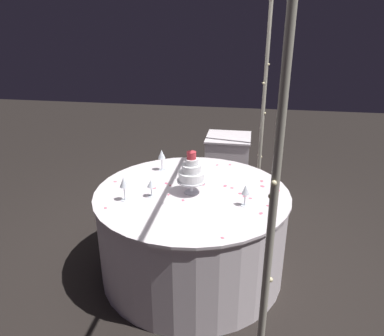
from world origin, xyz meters
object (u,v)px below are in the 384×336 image
Objects in this scene: wine_glass_3 at (162,155)px; main_table at (192,232)px; decorative_arch at (269,103)px; wine_glass_1 at (245,191)px; wine_glass_0 at (124,183)px; side_table at (227,169)px; wine_glass_2 at (151,184)px; tiered_cake at (192,173)px.

main_table is at bearing 40.86° from wine_glass_3.
decorative_arch is 12.48× the size of wine_glass_3.
wine_glass_0 is at bearing -85.97° from wine_glass_1.
wine_glass_1 is at bearing 94.03° from wine_glass_0.
wine_glass_2 reaches higher than side_table.
wine_glass_1 reaches higher than wine_glass_2.
wine_glass_0 is at bearing -63.95° from main_table.
wine_glass_1 is (0.14, 0.40, -0.05)m from tiered_cake.
main_table is 9.35× the size of wine_glass_1.
wine_glass_2 is at bearing -80.62° from decorative_arch.
wine_glass_3 is at bearing -126.49° from wine_glass_1.
side_table is at bearing 162.36° from wine_glass_2.
wine_glass_0 is at bearing -62.36° from wine_glass_2.
main_table is 4.52× the size of tiered_cake.
decorative_arch is 1.16m from wine_glass_0.
wine_glass_3 is at bearing -140.79° from tiered_cake.
wine_glass_0 is at bearing -22.39° from side_table.
wine_glass_0 is 0.86m from wine_glass_1.
decorative_arch is at bearing 90.14° from main_table.
main_table is 1.97× the size of side_table.
main_table is 0.71m from wine_glass_0.
tiered_cake is at bearing -7.69° from side_table.
decorative_arch is 0.75m from tiered_cake.
tiered_cake is at bearing 113.68° from wine_glass_0.
main_table is at bearing -111.97° from wine_glass_1.
main_table is 0.64m from wine_glass_1.
side_table is 2.30× the size of tiered_cake.
tiered_cake is (1.36, -0.18, 0.51)m from side_table.
tiered_cake is 0.31m from wine_glass_2.
wine_glass_1 is (1.50, 0.22, 0.46)m from side_table.
tiered_cake is 0.43m from wine_glass_1.
decorative_arch reaches higher than wine_glass_3.
wine_glass_2 is 0.51m from wine_glass_3.
wine_glass_3 reaches higher than side_table.
wine_glass_1 is 0.91m from wine_glass_3.
wine_glass_3 is (-0.54, -0.73, 0.03)m from wine_glass_1.
side_table is at bearing 172.17° from main_table.
wine_glass_0 is (0.20, -0.46, -0.03)m from tiered_cake.
tiered_cake reaches higher than wine_glass_1.
main_table is at bearing 116.05° from wine_glass_0.
wine_glass_3 reaches higher than wine_glass_2.
wine_glass_2 is at bearing 117.64° from wine_glass_0.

